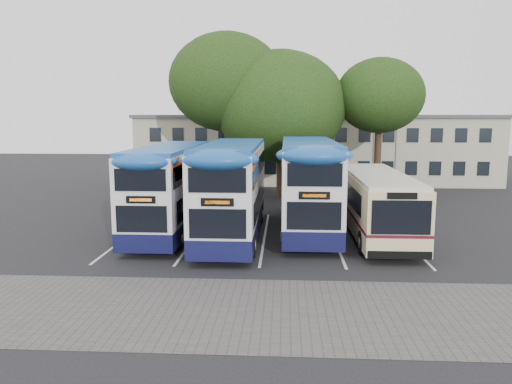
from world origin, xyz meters
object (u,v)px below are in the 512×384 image
(bus_dd_mid, at_px, (233,186))
(bus_single, at_px, (376,200))
(lamp_post, at_px, (397,129))
(bus_dd_left, at_px, (171,185))
(bus_dd_right, at_px, (308,181))
(tree_mid, at_px, (280,107))
(tree_left, at_px, (227,82))
(tree_right, at_px, (380,96))

(bus_dd_mid, distance_m, bus_single, 7.39)
(lamp_post, relative_size, bus_dd_left, 0.83)
(bus_dd_right, bearing_deg, tree_mid, 98.69)
(bus_dd_mid, height_order, bus_single, bus_dd_mid)
(tree_left, height_order, bus_dd_right, tree_left)
(bus_dd_mid, xyz_separation_m, bus_single, (7.32, 0.65, -0.79))
(tree_mid, relative_size, bus_dd_left, 1.00)
(lamp_post, distance_m, bus_dd_right, 15.51)
(bus_dd_left, bearing_deg, bus_dd_mid, -14.45)
(bus_dd_mid, bearing_deg, lamp_post, 53.02)
(tree_right, distance_m, bus_single, 13.02)
(bus_dd_left, bearing_deg, lamp_post, 44.01)
(tree_mid, height_order, bus_dd_mid, tree_mid)
(bus_single, bearing_deg, tree_mid, 113.42)
(tree_mid, distance_m, bus_dd_right, 11.47)
(tree_mid, xyz_separation_m, tree_right, (7.16, -0.16, 0.75))
(lamp_post, height_order, bus_single, lamp_post)
(lamp_post, xyz_separation_m, tree_mid, (-9.12, -2.77, 1.69))
(bus_dd_left, xyz_separation_m, bus_dd_mid, (3.36, -0.87, 0.11))
(tree_mid, distance_m, bus_dd_mid, 13.21)
(tree_left, bearing_deg, bus_single, -53.42)
(tree_left, bearing_deg, bus_dd_mid, -82.39)
(lamp_post, relative_size, tree_left, 0.74)
(tree_mid, height_order, bus_dd_left, tree_mid)
(bus_dd_right, bearing_deg, bus_dd_mid, -155.59)
(tree_left, relative_size, bus_dd_left, 1.12)
(bus_dd_left, height_order, bus_dd_right, bus_dd_right)
(tree_right, relative_size, bus_dd_left, 0.94)
(tree_left, bearing_deg, bus_dd_right, -63.21)
(bus_dd_mid, height_order, bus_dd_right, bus_dd_right)
(bus_dd_mid, xyz_separation_m, bus_dd_right, (3.87, 1.76, 0.03))
(tree_right, height_order, bus_dd_left, tree_right)
(bus_dd_left, height_order, bus_single, bus_dd_left)
(tree_left, xyz_separation_m, tree_right, (11.13, -0.65, -1.04))
(lamp_post, xyz_separation_m, bus_single, (-4.06, -14.45, -3.25))
(bus_single, bearing_deg, tree_right, 79.67)
(tree_left, distance_m, tree_right, 11.20)
(tree_left, relative_size, tree_mid, 1.12)
(bus_dd_right, relative_size, bus_single, 1.06)
(bus_dd_mid, bearing_deg, bus_dd_right, 24.41)
(bus_dd_mid, bearing_deg, tree_mid, 79.64)
(lamp_post, distance_m, bus_dd_left, 20.66)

